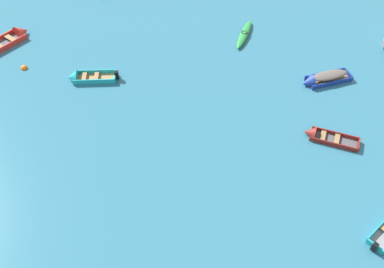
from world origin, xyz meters
The scene contains 6 objects.
rowboat_turquoise_cluster_outer centered at (-7.99, 28.34, 0.17)m, with size 3.35×1.77×0.97m.
rowboat_maroon_near_camera centered at (7.17, 26.34, 0.13)m, with size 3.18×1.32×0.86m.
rowboat_red_far_back centered at (-14.63, 31.54, 0.18)m, with size 3.02×4.38×1.21m.
kayak_green_distant_center centered at (1.56, 35.53, 0.17)m, with size 0.99×3.75×0.35m.
rowboat_deep_blue_back_row_left centered at (7.15, 31.39, 0.27)m, with size 3.41×2.55×0.97m.
mooring_buoy_trailing centered at (-12.36, 28.59, 0.00)m, with size 0.46×0.46×0.46m, color orange.
Camera 1 is at (3.87, 7.20, 18.94)m, focal length 42.55 mm.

